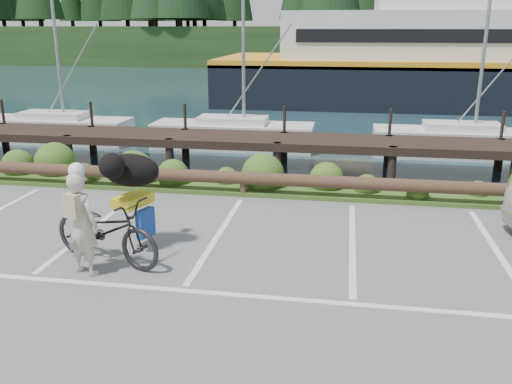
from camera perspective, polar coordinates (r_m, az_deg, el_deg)
ground at (r=8.95m, az=-6.95°, el=-9.13°), size 72.00×72.00×0.00m
harbor_backdrop at (r=86.27m, az=8.48°, el=14.21°), size 170.00×160.00×30.00m
vegetation_strip at (r=13.76m, az=-0.79°, el=0.64°), size 34.00×1.60×0.10m
log_rail at (r=13.12m, az=-1.33°, el=-0.41°), size 32.00×0.30×0.60m
bicycle at (r=9.65m, az=-15.50°, el=-3.86°), size 2.38×1.47×1.18m
cyclist at (r=9.21m, az=-17.87°, el=-3.20°), size 0.74×0.60×1.75m
dog at (r=9.88m, az=-13.05°, el=2.26°), size 0.82×1.15×0.60m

